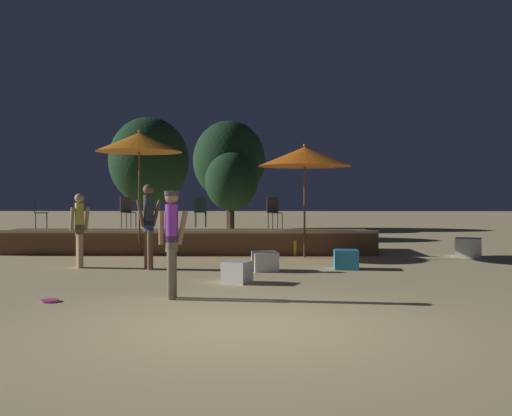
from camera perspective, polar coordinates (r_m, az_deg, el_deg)
name	(u,v)px	position (r m, az deg, el deg)	size (l,w,h in m)	color
ground_plane	(244,326)	(7.07, -1.16, -11.74)	(120.00, 120.00, 0.00)	tan
wooden_deck	(185,241)	(16.68, -7.10, -3.31)	(10.73, 2.38, 0.68)	brown
patio_umbrella_0	(305,157)	(14.99, 4.88, 5.13)	(2.44, 2.44, 2.97)	brown
patio_umbrella_1	(139,142)	(15.66, -11.61, 6.44)	(2.31, 2.31, 3.39)	brown
cube_seat_0	(346,259)	(12.70, 8.99, -5.10)	(0.55, 0.55, 0.42)	#2D9EDB
cube_seat_1	(56,246)	(16.80, -19.41, -3.62)	(0.52, 0.52, 0.44)	orange
cube_seat_2	(468,248)	(16.07, 20.47, -3.73)	(0.83, 0.83, 0.50)	white
cube_seat_3	(237,272)	(10.51, -1.91, -6.43)	(0.59, 0.59, 0.40)	white
cube_seat_4	(289,247)	(15.61, 3.27, -3.95)	(0.53, 0.53, 0.42)	yellow
cube_seat_5	(265,261)	(12.22, 0.91, -5.36)	(0.60, 0.60, 0.41)	white
person_0	(172,238)	(8.92, -8.42, -3.02)	(0.46, 0.29, 1.67)	#72664C
person_1	(149,222)	(12.64, -10.69, -1.36)	(0.53, 0.38, 1.86)	brown
person_2	(80,228)	(13.31, -17.23, -1.92)	(0.43, 0.28, 1.66)	tan
bistro_chair_0	(127,209)	(16.95, -12.76, -0.13)	(0.48, 0.48, 0.90)	#47474C
bistro_chair_1	(38,210)	(17.38, -20.99, -0.14)	(0.45, 0.44, 0.90)	#2D3338
bistro_chair_2	(200,209)	(16.95, -5.59, -0.11)	(0.40, 0.40, 0.90)	#1E4C47
bistro_chair_3	(274,210)	(16.27, 1.79, -0.15)	(0.45, 0.45, 0.90)	#2D3338
frisbee_disc	(50,301)	(9.19, -19.93, -8.71)	(0.27, 0.27, 0.03)	#E54C99
background_tree_0	(231,182)	(27.00, -2.48, 2.64)	(2.50, 2.50, 3.71)	#3D2B1C
background_tree_1	(149,161)	(22.68, -10.66, 4.62)	(3.10, 3.10, 4.70)	#3D2B1C
background_tree_2	(229,161)	(28.98, -2.70, 4.76)	(3.65, 3.65, 5.46)	#3D2B1C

